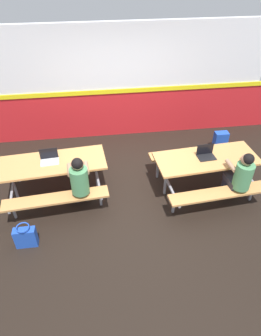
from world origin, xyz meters
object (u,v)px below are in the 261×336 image
at_px(picnic_table_left, 54,169).
at_px(laptop_dark, 206,154).
at_px(backpack_dark, 220,141).
at_px(student_nearer, 79,180).
at_px(picnic_table_right, 205,165).
at_px(laptop_silver, 49,159).
at_px(student_further, 240,175).
at_px(tote_bag_bright, 26,237).

bearing_deg(picnic_table_left, laptop_dark, -4.07).
distance_m(laptop_dark, backpack_dark, 1.61).
relative_size(student_nearer, backpack_dark, 2.74).
relative_size(picnic_table_right, backpack_dark, 4.40).
height_order(picnic_table_left, student_nearer, student_nearer).
relative_size(picnic_table_right, student_nearer, 1.60).
relative_size(picnic_table_right, laptop_silver, 5.74).
xyz_separation_m(student_further, tote_bag_bright, (-3.63, -0.44, -0.51)).
height_order(picnic_table_left, laptop_dark, laptop_dark).
height_order(laptop_dark, backpack_dark, laptop_dark).
relative_size(laptop_silver, laptop_dark, 1.00).
height_order(picnic_table_left, tote_bag_bright, picnic_table_left).
bearing_deg(laptop_silver, tote_bag_bright, -106.67).
xyz_separation_m(picnic_table_right, student_further, (0.42, -0.52, 0.13)).
xyz_separation_m(picnic_table_right, laptop_dark, (-0.01, 0.04, 0.21)).
bearing_deg(student_nearer, tote_bag_bright, -142.78).
bearing_deg(backpack_dark, student_nearer, -153.65).
height_order(student_nearer, backpack_dark, student_nearer).
bearing_deg(picnic_table_right, backpack_dark, 56.75).
bearing_deg(tote_bag_bright, picnic_table_left, 70.61).
xyz_separation_m(picnic_table_left, picnic_table_right, (2.79, -0.23, 0.00)).
distance_m(student_nearer, backpack_dark, 3.55).
xyz_separation_m(picnic_table_left, laptop_dark, (2.77, -0.20, 0.21)).
bearing_deg(laptop_silver, backpack_dark, 15.33).
bearing_deg(laptop_silver, picnic_table_right, -5.37).
distance_m(picnic_table_right, laptop_silver, 2.86).
relative_size(student_further, backpack_dark, 2.74).
xyz_separation_m(student_nearer, backpack_dark, (3.15, 1.56, -0.49)).
relative_size(picnic_table_right, tote_bag_bright, 4.50).
height_order(picnic_table_right, laptop_silver, laptop_silver).
xyz_separation_m(laptop_silver, backpack_dark, (3.67, 1.01, -0.57)).
bearing_deg(picnic_table_left, student_further, -13.30).
bearing_deg(backpack_dark, picnic_table_left, -163.97).
xyz_separation_m(student_further, laptop_dark, (-0.43, 0.56, 0.08)).
height_order(picnic_table_right, student_nearer, student_nearer).
bearing_deg(student_further, student_nearer, 175.01).
bearing_deg(picnic_table_right, picnic_table_left, 175.20).
relative_size(picnic_table_left, backpack_dark, 4.40).
bearing_deg(picnic_table_right, tote_bag_bright, -163.26).
distance_m(laptop_silver, backpack_dark, 3.85).
distance_m(picnic_table_right, tote_bag_bright, 3.37).
bearing_deg(student_further, laptop_silver, 166.36).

